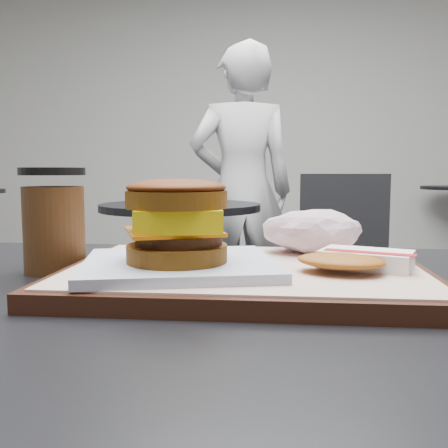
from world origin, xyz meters
TOP-DOWN VIEW (x-y plane):
  - serving_tray at (0.03, 0.03)m, footprint 0.38×0.28m
  - breakfast_sandwich at (-0.04, -0.01)m, footprint 0.22×0.21m
  - hash_brown at (0.14, 0.02)m, footprint 0.13×0.12m
  - crumpled_wrapper at (0.10, 0.13)m, footprint 0.12×0.09m
  - coffee_cup at (-0.20, 0.07)m, footprint 0.08×0.08m
  - neighbor_table at (-0.35, 1.65)m, footprint 0.70×0.70m
  - napkin at (-0.46, 1.57)m, footprint 0.16×0.16m
  - neighbor_chair at (0.25, 1.82)m, footprint 0.60×0.43m
  - patron at (-0.12, 2.24)m, footprint 0.63×0.47m

SIDE VIEW (x-z plane):
  - neighbor_chair at x=0.25m, z-range 0.07..0.95m
  - neighbor_table at x=-0.35m, z-range 0.18..0.93m
  - napkin at x=-0.46m, z-range 0.75..0.75m
  - serving_tray at x=0.03m, z-range 0.77..0.79m
  - patron at x=-0.12m, z-range 0.00..1.57m
  - hash_brown at x=0.14m, z-range 0.79..0.81m
  - crumpled_wrapper at x=0.10m, z-range 0.79..0.84m
  - coffee_cup at x=-0.20m, z-range 0.77..0.89m
  - breakfast_sandwich at x=-0.04m, z-range 0.78..0.88m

